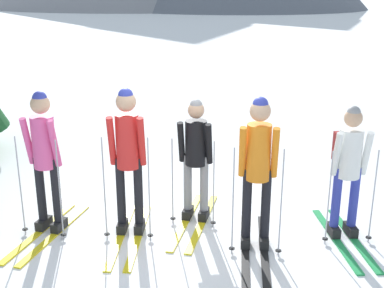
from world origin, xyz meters
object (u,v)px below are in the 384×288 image
Objects in this scene: skier_in_pink at (45,156)px; skier_in_white at (348,165)px; skier_in_red at (128,153)px; skier_in_black at (196,157)px; skier_in_orange at (258,164)px.

skier_in_white is (3.66, -0.32, -0.07)m from skier_in_pink.
skier_in_red is 1.08× the size of skier_in_black.
skier_in_red is 2.65m from skier_in_white.
skier_in_orange is (0.66, -0.76, 0.16)m from skier_in_black.
skier_in_orange reaches higher than skier_in_pink.
skier_in_black is at bearing 6.77° from skier_in_pink.
skier_in_red reaches higher than skier_in_orange.
skier_in_red is 1.11× the size of skier_in_white.
skier_in_pink is 3.68m from skier_in_white.
skier_in_red reaches higher than skier_in_white.
skier_in_orange is (1.50, -0.44, -0.02)m from skier_in_red.
skier_in_black is 1.04× the size of skier_in_white.
skier_in_pink is at bearing 174.55° from skier_in_red.
skier_in_pink is 1.09× the size of skier_in_white.
skier_in_pink is 0.97× the size of skier_in_red.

